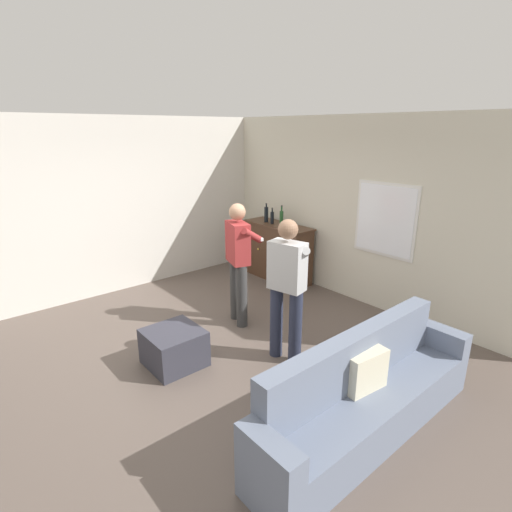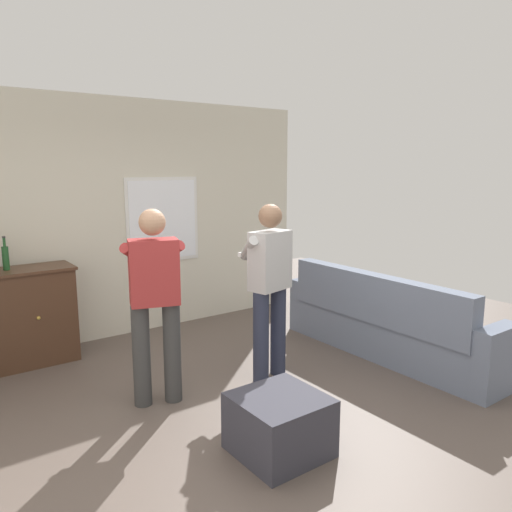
{
  "view_description": "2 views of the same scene",
  "coord_description": "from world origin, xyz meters",
  "px_view_note": "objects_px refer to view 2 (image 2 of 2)",
  "views": [
    {
      "loc": [
        3.64,
        -2.39,
        2.6
      ],
      "look_at": [
        0.36,
        0.39,
        1.22
      ],
      "focal_mm": 28.0,
      "sensor_mm": 36.0,
      "label": 1
    },
    {
      "loc": [
        -2.1,
        -3.04,
        2.02
      ],
      "look_at": [
        0.49,
        0.49,
        1.23
      ],
      "focal_mm": 35.0,
      "sensor_mm": 36.0,
      "label": 2
    }
  ],
  "objects_px": {
    "bottle_wine_green": "(6,257)",
    "ottoman": "(279,425)",
    "person_standing_left": "(155,297)",
    "person_standing_right": "(269,283)",
    "couch": "(384,326)",
    "sideboard_cabinet": "(5,320)"
  },
  "relations": [
    {
      "from": "bottle_wine_green",
      "to": "ottoman",
      "type": "bearing_deg",
      "value": -66.98
    },
    {
      "from": "person_standing_left",
      "to": "person_standing_right",
      "type": "bearing_deg",
      "value": -8.43
    },
    {
      "from": "couch",
      "to": "bottle_wine_green",
      "type": "bearing_deg",
      "value": 147.61
    },
    {
      "from": "sideboard_cabinet",
      "to": "person_standing_right",
      "type": "distance_m",
      "value": 2.67
    },
    {
      "from": "couch",
      "to": "sideboard_cabinet",
      "type": "xyz_separation_m",
      "value": [
        -3.31,
        2.04,
        0.16
      ]
    },
    {
      "from": "couch",
      "to": "person_standing_left",
      "type": "relative_size",
      "value": 1.54
    },
    {
      "from": "ottoman",
      "to": "person_standing_left",
      "type": "height_order",
      "value": "person_standing_left"
    },
    {
      "from": "sideboard_cabinet",
      "to": "person_standing_left",
      "type": "relative_size",
      "value": 0.8
    },
    {
      "from": "sideboard_cabinet",
      "to": "person_standing_left",
      "type": "bearing_deg",
      "value": -60.24
    },
    {
      "from": "ottoman",
      "to": "person_standing_right",
      "type": "relative_size",
      "value": 0.36
    },
    {
      "from": "couch",
      "to": "ottoman",
      "type": "bearing_deg",
      "value": -159.55
    },
    {
      "from": "bottle_wine_green",
      "to": "person_standing_left",
      "type": "bearing_deg",
      "value": -62.15
    },
    {
      "from": "couch",
      "to": "person_standing_right",
      "type": "height_order",
      "value": "person_standing_right"
    },
    {
      "from": "ottoman",
      "to": "person_standing_left",
      "type": "xyz_separation_m",
      "value": [
        -0.36,
        1.23,
        0.73
      ]
    },
    {
      "from": "couch",
      "to": "bottle_wine_green",
      "type": "xyz_separation_m",
      "value": [
        -3.25,
        2.06,
        0.79
      ]
    },
    {
      "from": "sideboard_cabinet",
      "to": "ottoman",
      "type": "xyz_separation_m",
      "value": [
        1.26,
        -2.81,
        -0.29
      ]
    },
    {
      "from": "sideboard_cabinet",
      "to": "ottoman",
      "type": "distance_m",
      "value": 3.09
    },
    {
      "from": "sideboard_cabinet",
      "to": "ottoman",
      "type": "bearing_deg",
      "value": -65.85
    },
    {
      "from": "couch",
      "to": "person_standing_right",
      "type": "bearing_deg",
      "value": 167.02
    },
    {
      "from": "couch",
      "to": "ottoman",
      "type": "distance_m",
      "value": 2.19
    },
    {
      "from": "sideboard_cabinet",
      "to": "bottle_wine_green",
      "type": "xyz_separation_m",
      "value": [
        0.06,
        0.02,
        0.63
      ]
    },
    {
      "from": "bottle_wine_green",
      "to": "person_standing_left",
      "type": "xyz_separation_m",
      "value": [
        0.84,
        -1.6,
        -0.2
      ]
    }
  ]
}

